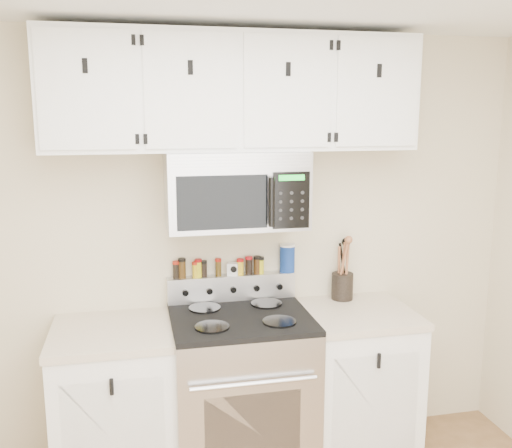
{
  "coord_description": "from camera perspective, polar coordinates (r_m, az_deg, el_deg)",
  "views": [
    {
      "loc": [
        -0.55,
        -1.5,
        2.04
      ],
      "look_at": [
        0.09,
        1.45,
        1.45
      ],
      "focal_mm": 40.0,
      "sensor_mm": 36.0,
      "label": 1
    }
  ],
  "objects": [
    {
      "name": "utensil_crock",
      "position": [
        3.54,
        8.63,
        -5.95
      ],
      "size": [
        0.13,
        0.13,
        0.38
      ],
      "color": "black",
      "rests_on": "base_cabinet_right"
    },
    {
      "name": "spice_jar_0",
      "position": [
        3.33,
        -7.99,
        -4.55
      ],
      "size": [
        0.04,
        0.04,
        0.1
      ],
      "color": "black",
      "rests_on": "range"
    },
    {
      "name": "salt_canister",
      "position": [
        3.44,
        3.14,
        -3.41
      ],
      "size": [
        0.09,
        0.09,
        0.17
      ],
      "color": "navy",
      "rests_on": "range"
    },
    {
      "name": "spice_jar_5",
      "position": [
        3.36,
        -3.78,
        -4.33
      ],
      "size": [
        0.04,
        0.04,
        0.1
      ],
      "color": "#433110",
      "rests_on": "range"
    },
    {
      "name": "microwave",
      "position": [
        3.13,
        -2.03,
        3.47
      ],
      "size": [
        0.76,
        0.44,
        0.42
      ],
      "color": "#9E9EA3",
      "rests_on": "back_wall"
    },
    {
      "name": "spice_jar_3",
      "position": [
        3.34,
        -5.78,
        -4.4
      ],
      "size": [
        0.04,
        0.04,
        0.11
      ],
      "color": "gold",
      "rests_on": "range"
    },
    {
      "name": "spice_jar_1",
      "position": [
        3.33,
        -7.4,
        -4.4
      ],
      "size": [
        0.05,
        0.05,
        0.12
      ],
      "color": "#3E280E",
      "rests_on": "range"
    },
    {
      "name": "kitchen_timer",
      "position": [
        3.38,
        -2.33,
        -4.51
      ],
      "size": [
        0.08,
        0.07,
        0.07
      ],
      "primitive_type": "cube",
      "rotation": [
        0.0,
        0.0,
        -0.35
      ],
      "color": "white",
      "rests_on": "range"
    },
    {
      "name": "back_wall",
      "position": [
        3.38,
        -2.57,
        -2.51
      ],
      "size": [
        3.5,
        0.01,
        2.5
      ],
      "primitive_type": "cube",
      "color": "beige",
      "rests_on": "floor"
    },
    {
      "name": "spice_jar_4",
      "position": [
        3.35,
        -5.25,
        -4.46
      ],
      "size": [
        0.04,
        0.04,
        0.1
      ],
      "color": "black",
      "rests_on": "range"
    },
    {
      "name": "spice_jar_6",
      "position": [
        3.38,
        -1.59,
        -4.28
      ],
      "size": [
        0.04,
        0.04,
        0.1
      ],
      "color": "gold",
      "rests_on": "range"
    },
    {
      "name": "range",
      "position": [
        3.36,
        -1.49,
        -16.56
      ],
      "size": [
        0.76,
        0.65,
        1.1
      ],
      "color": "#B7B7BA",
      "rests_on": "floor"
    },
    {
      "name": "base_cabinet_right",
      "position": [
        3.56,
        9.81,
        -15.44
      ],
      "size": [
        0.64,
        0.62,
        0.92
      ],
      "color": "white",
      "rests_on": "floor"
    },
    {
      "name": "upper_cabinets",
      "position": [
        3.13,
        -2.19,
        13.02
      ],
      "size": [
        2.0,
        0.35,
        0.62
      ],
      "color": "white",
      "rests_on": "back_wall"
    },
    {
      "name": "spice_jar_2",
      "position": [
        3.34,
        -6.08,
        -4.54
      ],
      "size": [
        0.04,
        0.04,
        0.09
      ],
      "color": "gold",
      "rests_on": "range"
    },
    {
      "name": "spice_jar_8",
      "position": [
        3.4,
        0.13,
        -4.1
      ],
      "size": [
        0.04,
        0.04,
        0.11
      ],
      "color": "#3F260F",
      "rests_on": "range"
    },
    {
      "name": "spice_jar_9",
      "position": [
        3.41,
        0.45,
        -4.13
      ],
      "size": [
        0.04,
        0.04,
        0.1
      ],
      "color": "gold",
      "rests_on": "range"
    },
    {
      "name": "base_cabinet_left",
      "position": [
        3.34,
        -13.84,
        -17.5
      ],
      "size": [
        0.64,
        0.62,
        0.92
      ],
      "color": "white",
      "rests_on": "floor"
    },
    {
      "name": "spice_jar_7",
      "position": [
        3.39,
        -0.71,
        -4.14
      ],
      "size": [
        0.04,
        0.04,
        0.11
      ],
      "color": "black",
      "rests_on": "range"
    }
  ]
}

